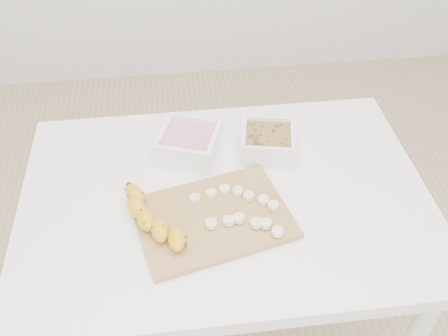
{
  "coord_description": "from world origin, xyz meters",
  "views": [
    {
      "loc": [
        -0.11,
        -0.84,
        1.63
      ],
      "look_at": [
        0.0,
        0.03,
        0.81
      ],
      "focal_mm": 40.0,
      "sensor_mm": 36.0,
      "label": 1
    }
  ],
  "objects": [
    {
      "name": "bowl_granola",
      "position": [
        0.13,
        0.15,
        0.78
      ],
      "size": [
        0.16,
        0.16,
        0.06
      ],
      "color": "white",
      "rests_on": "table"
    },
    {
      "name": "banana",
      "position": [
        -0.17,
        -0.09,
        0.78
      ],
      "size": [
        0.14,
        0.23,
        0.04
      ],
      "primitive_type": null,
      "rotation": [
        0.0,
        0.0,
        0.36
      ],
      "color": "gold",
      "rests_on": "cutting_board"
    },
    {
      "name": "bowl_yogurt",
      "position": [
        -0.08,
        0.17,
        0.79
      ],
      "size": [
        0.19,
        0.19,
        0.07
      ],
      "color": "white",
      "rests_on": "table"
    },
    {
      "name": "cutting_board",
      "position": [
        -0.04,
        -0.08,
        0.76
      ],
      "size": [
        0.39,
        0.32,
        0.01
      ],
      "primitive_type": "cube",
      "rotation": [
        0.0,
        0.0,
        0.24
      ],
      "color": "#B0824C",
      "rests_on": "table"
    },
    {
      "name": "table",
      "position": [
        0.0,
        0.0,
        0.65
      ],
      "size": [
        1.0,
        0.7,
        0.75
      ],
      "color": "white",
      "rests_on": "ground"
    },
    {
      "name": "banana_slices",
      "position": [
        0.03,
        -0.07,
        0.77
      ],
      "size": [
        0.21,
        0.17,
        0.02
      ],
      "color": "beige",
      "rests_on": "cutting_board"
    }
  ]
}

